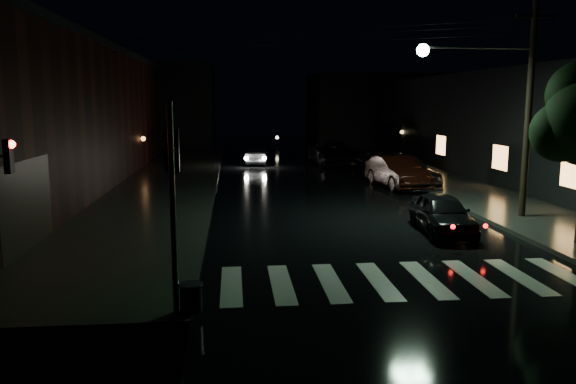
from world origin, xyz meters
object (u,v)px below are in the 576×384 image
object	(u,v)px
parked_car_b	(397,172)
parked_car_c	(403,171)
oncoming_car	(257,155)
parked_car_d	(334,153)
parked_car_a	(442,213)

from	to	relation	value
parked_car_b	parked_car_c	distance (m)	0.58
parked_car_b	oncoming_car	xyz separation A→B (m)	(-6.66, 11.42, -0.16)
parked_car_c	parked_car_d	distance (m)	10.35
parked_car_d	oncoming_car	xyz separation A→B (m)	(-5.30, 0.85, -0.17)
parked_car_d	parked_car_c	bearing A→B (deg)	-83.28
parked_car_a	oncoming_car	world-z (taller)	parked_car_a
parked_car_b	parked_car_d	distance (m)	10.66
parked_car_a	parked_car_b	xyz separation A→B (m)	(1.36, 9.88, 0.15)
parked_car_b	oncoming_car	bearing A→B (deg)	113.38
oncoming_car	parked_car_d	bearing A→B (deg)	175.48
parked_car_a	oncoming_car	size ratio (longest dim) A/B	0.98
parked_car_b	oncoming_car	distance (m)	13.22
parked_car_d	oncoming_car	bearing A→B (deg)	167.63
parked_car_a	parked_car_c	xyz separation A→B (m)	(1.80, 10.26, 0.16)
oncoming_car	parked_car_b	bearing A→B (deg)	124.81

